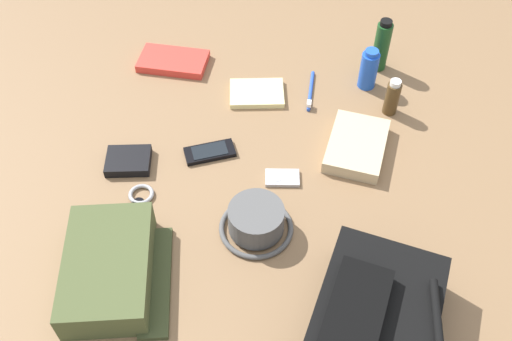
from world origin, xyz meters
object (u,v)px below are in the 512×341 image
Objects in this scene: cologne_bottle at (392,97)px; wallet at (128,161)px; deodorant_spray at (369,69)px; cell_phone at (210,152)px; shampoo_bottle at (382,46)px; media_player at (282,178)px; folded_towel at (357,146)px; backpack at (372,326)px; paperback_novel at (173,61)px; toothbrush at (310,93)px; notepad at (257,93)px; bucket_hat at (256,221)px; toiletry_pouch at (111,269)px; wristwatch at (141,196)px.

cologne_bottle is 1.00× the size of wallet.
deodorant_spray is 0.51m from cell_phone.
media_player is at bearing -27.98° from shampoo_bottle.
shampoo_bottle is 0.78m from wallet.
folded_towel is (-0.05, 0.37, 0.01)m from cell_phone.
shampoo_bottle is at bearing 177.40° from backpack.
paperback_novel reaches higher than media_player.
paperback_novel is 0.42m from toothbrush.
deodorant_spray reaches higher than notepad.
bucket_hat is at bearing 56.45° from wallet.
cologne_bottle is 0.54× the size of paperback_novel.
paperback_novel is at bearing 167.18° from wallet.
bucket_hat is 1.15× the size of notepad.
paperback_novel is at bearing -178.59° from toiletry_pouch.
cologne_bottle reaches higher than cell_phone.
bucket_hat is 0.59m from deodorant_spray.
toiletry_pouch is 2.04× the size of notepad.
bucket_hat is at bearing 28.92° from paperback_novel.
shampoo_bottle is at bearing -171.75° from cologne_bottle.
notepad is (-0.30, -0.10, 0.00)m from media_player.
shampoo_bottle is 0.38m from notepad.
toiletry_pouch is at bearing -1.40° from wristwatch.
cologne_bottle is 0.23m from toothbrush.
shampoo_bottle is 1.82× the size of media_player.
toiletry_pouch reaches higher than bucket_hat.
notepad is at bearing -75.75° from deodorant_spray.
shampoo_bottle is at bearing 95.25° from paperback_novel.
media_player is (0.27, -0.27, -0.05)m from cologne_bottle.
cologne_bottle is (-0.59, 0.61, 0.01)m from toiletry_pouch.
paperback_novel is (-0.56, -0.31, -0.02)m from bucket_hat.
bucket_hat is at bearing -25.81° from deodorant_spray.
wallet is (0.06, -0.20, 0.01)m from cell_phone.
cell_phone is (0.21, -0.46, -0.05)m from cologne_bottle.
wallet is 0.41m from notepad.
paperback_novel is at bearing -151.08° from bucket_hat.
toiletry_pouch is at bearing -38.42° from deodorant_spray.
backpack is 0.61m from cell_phone.
folded_towel reaches higher than notepad.
bucket_hat is at bearing -25.33° from shampoo_bottle.
paperback_novel is (-0.03, -0.57, -0.05)m from deodorant_spray.
wristwatch is at bearing -39.11° from notepad.
wallet is at bearing -54.91° from toothbrush.
wallet is at bearing -124.06° from backpack.
wallet is at bearing -90.95° from media_player.
paperback_novel is 0.40m from wallet.
cologne_bottle is 0.71m from wallet.
backpack is 0.55m from toiletry_pouch.
cologne_bottle is 1.24× the size of media_player.
paperback_novel is 0.61m from folded_towel.
cell_phone is at bearing -139.17° from backpack.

